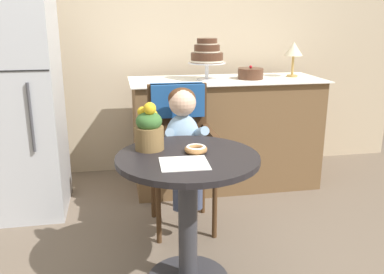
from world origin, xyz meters
name	(u,v)px	position (x,y,z in m)	size (l,w,h in m)	color
back_wall	(151,21)	(0.00, 1.85, 1.35)	(4.80, 0.10, 2.70)	#C1AD8E
cafe_table	(188,195)	(0.00, 0.00, 0.51)	(0.72, 0.72, 0.72)	black
wicker_chair	(180,133)	(0.07, 0.70, 0.64)	(0.42, 0.45, 0.95)	#472D19
seated_child	(183,134)	(0.07, 0.55, 0.68)	(0.27, 0.32, 0.73)	#8CADCC
paper_napkin	(184,163)	(-0.04, -0.12, 0.72)	(0.23, 0.20, 0.00)	white
donut_front	(196,149)	(0.05, 0.04, 0.74)	(0.12, 0.12, 0.04)	#AD7542
flower_vase	(149,128)	(-0.18, 0.14, 0.83)	(0.15, 0.15, 0.25)	brown
display_counter	(225,132)	(0.55, 1.30, 0.45)	(1.56, 0.62, 0.90)	brown
tiered_cake_stand	(207,55)	(0.39, 1.30, 1.10)	(0.30, 0.30, 0.32)	silver
round_layer_cake	(250,74)	(0.74, 1.28, 0.94)	(0.21, 0.21, 0.11)	#4C2D1E
table_lamp	(294,50)	(1.13, 1.34, 1.12)	(0.15, 0.15, 0.28)	#B28C47
refrigerator	(11,97)	(-1.05, 1.10, 0.85)	(0.64, 0.63, 1.70)	#B7BABF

